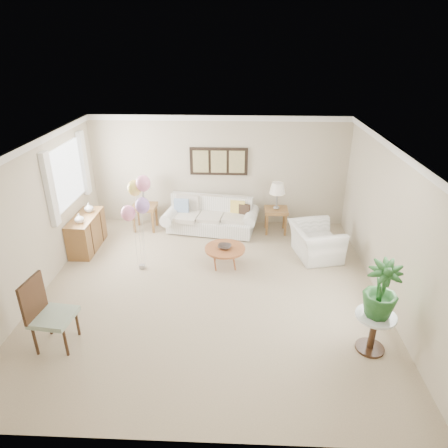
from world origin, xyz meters
name	(u,v)px	position (x,y,z in m)	size (l,w,h in m)	color
ground_plane	(210,290)	(0.00, 0.00, 0.00)	(6.00, 6.00, 0.00)	tan
room_shell	(203,205)	(-0.11, 0.09, 1.63)	(6.04, 6.04, 2.60)	#BFB39C
wall_art_triptych	(219,161)	(0.00, 2.96, 1.55)	(1.35, 0.06, 0.65)	black
sofa	(211,218)	(-0.16, 2.49, 0.31)	(2.28, 1.12, 0.80)	white
end_table_left	(145,209)	(-1.73, 2.51, 0.51)	(0.56, 0.51, 0.61)	brown
end_table_right	(276,213)	(1.35, 2.49, 0.49)	(0.53, 0.48, 0.58)	brown
lamp_left	(142,185)	(-1.73, 2.51, 1.12)	(0.38, 0.38, 0.67)	gray
lamp_right	(277,189)	(1.35, 2.49, 1.06)	(0.36, 0.36, 0.63)	gray
coffee_table	(225,249)	(0.23, 0.88, 0.37)	(0.80, 0.80, 0.41)	#98502E
decor_bowl	(225,247)	(0.22, 0.86, 0.44)	(0.26, 0.26, 0.06)	#322926
armchair	(315,241)	(2.08, 1.35, 0.34)	(1.05, 0.92, 0.68)	white
side_table	(374,324)	(2.45, -1.40, 0.46)	(0.57, 0.57, 0.62)	silver
potted_plant	(381,290)	(2.46, -1.40, 1.04)	(0.47, 0.47, 0.84)	#1A4C18
accent_chair	(47,312)	(-2.23, -1.49, 0.58)	(0.61, 0.61, 1.12)	#90A38D
credenza	(87,233)	(-2.76, 1.50, 0.37)	(0.46, 1.20, 0.74)	brown
vase_white	(79,218)	(-2.74, 1.21, 0.84)	(0.19, 0.19, 0.19)	silver
vase_sage	(89,208)	(-2.74, 1.76, 0.84)	(0.20, 0.20, 0.20)	#B6B7B6
balloon_cluster	(137,198)	(-1.38, 0.72, 1.48)	(0.56, 0.50, 1.91)	gray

